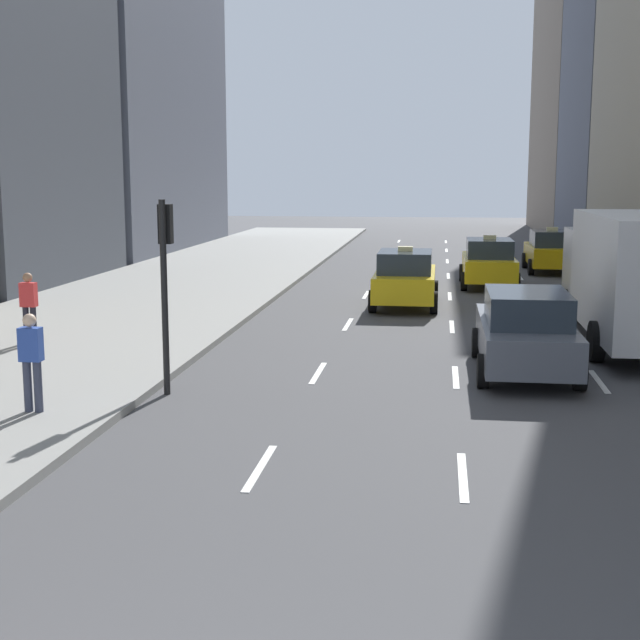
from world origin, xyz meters
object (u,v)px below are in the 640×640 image
Objects in this scene: taxi_third at (405,278)px; traffic_light_pole at (165,265)px; pedestrian_mid_block at (31,358)px; taxi_lead at (489,262)px; box_truck at (633,274)px; taxi_second at (551,251)px; pedestrian_far_walking at (29,304)px; sedan_black_near at (525,331)px.

traffic_light_pole reaches higher than taxi_third.
taxi_lead is at bearing 66.09° from pedestrian_mid_block.
pedestrian_mid_block is at bearing -128.25° from traffic_light_pole.
taxi_second is at bearing 90.00° from box_truck.
taxi_second is 23.17m from pedestrian_far_walking.
sedan_black_near is at bearing 29.18° from pedestrian_mid_block.
pedestrian_far_walking is (-13.98, -2.51, -0.64)m from box_truck.
taxi_third is 2.67× the size of pedestrian_far_walking.
box_truck is 13.92m from pedestrian_mid_block.
taxi_lead reaches higher than sedan_black_near.
traffic_light_pole is at bearing -147.34° from box_truck.
taxi_second reaches higher than sedan_black_near.
taxi_second is 0.94× the size of sedan_black_near.
box_truck reaches higher than sedan_black_near.
taxi_second is (2.80, 5.22, 0.00)m from taxi_lead.
taxi_second is at bearing 62.06° from taxi_third.
taxi_lead is 18.23m from traffic_light_pole.
taxi_lead is at bearing 104.61° from box_truck.
sedan_black_near is at bearing -72.60° from taxi_third.
traffic_light_pole is (1.66, 2.10, 1.34)m from pedestrian_mid_block.
box_truck is 5.09× the size of pedestrian_far_walking.
pedestrian_mid_block is (-11.21, -8.22, -0.64)m from box_truck.
taxi_second is 19.69m from sedan_black_near.
pedestrian_far_walking is (-11.18, -13.25, 0.19)m from taxi_lead.
taxi_lead is at bearing -118.20° from taxi_second.
sedan_black_near is at bearing -128.43° from box_truck.
taxi_third is at bearing 136.00° from box_truck.
pedestrian_far_walking is 5.87m from traffic_light_pole.
box_truck is at bearing 36.27° from pedestrian_mid_block.
taxi_lead is 11.13m from box_truck.
taxi_lead and taxi_second have the same top height.
pedestrian_far_walking is (-8.38, -7.91, 0.19)m from taxi_third.
box_truck reaches higher than pedestrian_mid_block.
pedestrian_far_walking is at bearing -136.64° from taxi_third.
pedestrian_mid_block is 2.99m from traffic_light_pole.
pedestrian_mid_block and pedestrian_far_walking have the same top height.
box_truck is at bearing 10.16° from pedestrian_far_walking.
box_truck is (0.00, -15.97, 0.83)m from taxi_second.
taxi_second is at bearing 52.88° from pedestrian_far_walking.
sedan_black_near is at bearing -90.00° from taxi_lead.
taxi_second is 0.52× the size of box_truck.
traffic_light_pole is (-3.95, -11.53, 1.53)m from taxi_third.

